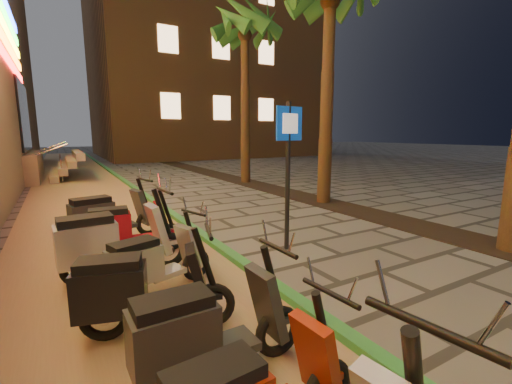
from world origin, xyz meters
TOP-DOWN VIEW (x-y plane):
  - parking_strip at (-2.60, 10.00)m, footprint 3.40×60.00m
  - green_curb at (-0.90, 10.00)m, footprint 0.18×60.00m
  - planting_strip at (3.60, 5.00)m, footprint 1.20×40.00m
  - apartment_block at (9.00, 32.00)m, footprint 18.00×16.06m
  - palm_d at (3.60, 12.00)m, footprint 2.97×3.02m
  - pedestrian_sign at (0.18, 4.06)m, footprint 0.57×0.12m
  - scooter_6 at (-2.39, 1.61)m, footprint 1.58×0.55m
  - scooter_7 at (-2.71, 2.61)m, footprint 1.59×0.83m
  - scooter_8 at (-2.37, 3.43)m, footprint 1.46×0.78m
  - scooter_9 at (-2.77, 4.22)m, footprint 1.81×0.63m
  - scooter_10 at (-2.41, 5.12)m, footprint 1.60×0.59m
  - scooter_11 at (-2.59, 6.00)m, footprint 1.72×0.80m

SIDE VIEW (x-z plane):
  - parking_strip at x=-2.60m, z-range 0.00..0.01m
  - planting_strip at x=3.60m, z-range 0.00..0.02m
  - green_curb at x=-0.90m, z-range 0.00..0.10m
  - scooter_8 at x=-2.37m, z-range -0.07..0.97m
  - scooter_6 at x=-2.39m, z-range -0.07..1.04m
  - scooter_10 at x=-2.41m, z-range -0.07..1.05m
  - scooter_7 at x=-2.71m, z-range -0.07..1.06m
  - scooter_11 at x=-2.59m, z-range -0.08..1.13m
  - scooter_9 at x=-2.77m, z-range -0.08..1.19m
  - pedestrian_sign at x=0.18m, z-range 0.38..2.99m
  - palm_d at x=3.60m, z-range 2.36..9.53m
  - apartment_block at x=9.00m, z-range 0.00..25.00m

